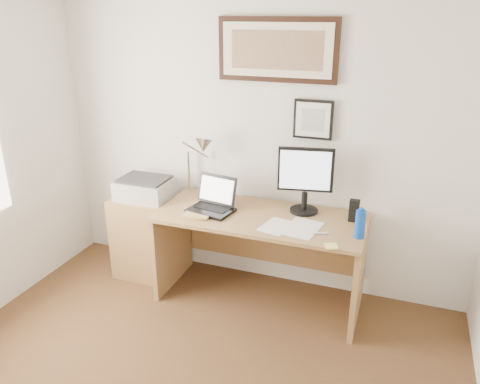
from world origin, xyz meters
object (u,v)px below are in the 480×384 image
at_px(lcd_monitor, 305,177).
at_px(printer, 145,188).
at_px(side_cabinet, 146,236).
at_px(desk, 263,238).
at_px(book, 188,209).
at_px(laptop, 213,203).
at_px(water_bottle, 360,224).

bearing_deg(lcd_monitor, printer, -175.02).
bearing_deg(printer, side_cabinet, -150.82).
height_order(desk, printer, printer).
relative_size(side_cabinet, book, 2.53).
distance_m(desk, lcd_monitor, 0.61).
bearing_deg(side_cabinet, laptop, -5.57).
distance_m(book, desk, 0.64).
xyz_separation_m(book, printer, (-0.49, 0.17, 0.06)).
distance_m(side_cabinet, water_bottle, 1.90).
relative_size(laptop, printer, 0.86).
bearing_deg(water_bottle, book, 179.30).
bearing_deg(laptop, lcd_monitor, 15.94).
bearing_deg(laptop, side_cabinet, 174.43).
distance_m(side_cabinet, desk, 1.08).
bearing_deg(side_cabinet, water_bottle, -5.35).
relative_size(lcd_monitor, printer, 1.18).
bearing_deg(water_bottle, printer, 174.21).
bearing_deg(water_bottle, side_cabinet, 174.65).
bearing_deg(water_bottle, laptop, 174.78).
bearing_deg(book, desk, 18.64).
height_order(book, lcd_monitor, lcd_monitor).
distance_m(water_bottle, book, 1.32).
xyz_separation_m(lcd_monitor, printer, (-1.35, -0.12, -0.22)).
height_order(side_cabinet, lcd_monitor, lcd_monitor).
distance_m(side_cabinet, book, 0.66).
xyz_separation_m(water_bottle, desk, (-0.76, 0.21, -0.34)).
relative_size(side_cabinet, printer, 1.66).
bearing_deg(laptop, printer, 173.23).
relative_size(water_bottle, laptop, 0.53).
height_order(book, desk, book).
bearing_deg(water_bottle, desk, 164.75).
relative_size(water_bottle, desk, 0.13).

